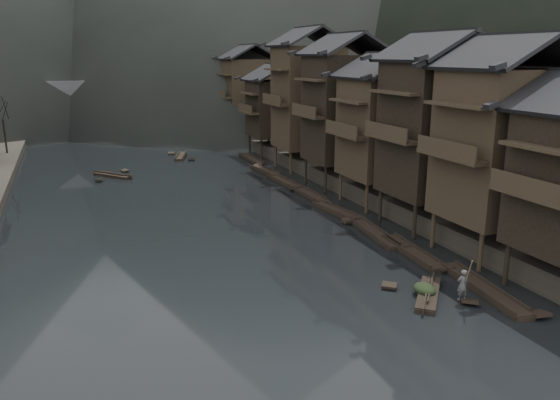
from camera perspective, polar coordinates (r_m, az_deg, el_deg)
name	(u,v)px	position (r m, az deg, el deg)	size (l,w,h in m)	color
water	(247,284)	(32.78, -3.47, -8.78)	(300.00, 300.00, 0.00)	black
right_bank	(389,141)	(82.47, 11.30, 6.10)	(40.00, 200.00, 1.80)	#2D2823
stilt_houses	(352,98)	(54.97, 7.50, 10.51)	(9.00, 67.60, 16.51)	black
moored_sampans	(323,202)	(49.67, 4.56, -0.24)	(2.57, 51.13, 0.47)	black
midriver_boats	(136,150)	(79.97, -14.83, 5.11)	(12.88, 39.98, 0.45)	black
stone_bridge	(120,102)	(101.34, -16.39, 9.79)	(40.00, 6.00, 9.00)	#4C4C4F
hero_sampan	(428,293)	(32.16, 15.25, -9.40)	(3.97, 4.42, 0.44)	black
cargo_heap	(425,283)	(31.98, 14.90, -8.41)	(1.12, 1.46, 0.67)	black
boatman	(463,281)	(31.45, 18.56, -8.02)	(0.65, 0.42, 1.77)	#4E4E50
bamboo_pole	(470,235)	(30.68, 19.25, -3.45)	(0.06, 0.06, 4.41)	#8C7A51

